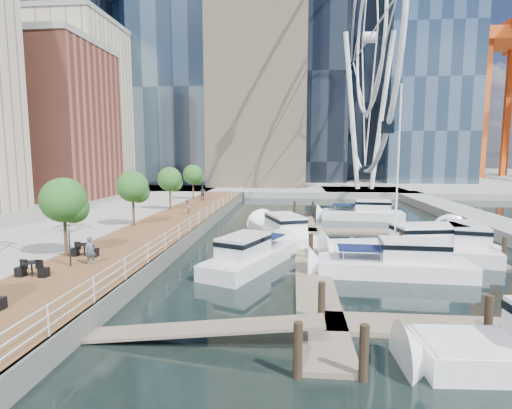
{
  "coord_description": "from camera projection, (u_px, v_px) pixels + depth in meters",
  "views": [
    {
      "loc": [
        1.79,
        -17.73,
        6.9
      ],
      "look_at": [
        -1.1,
        13.29,
        3.0
      ],
      "focal_mm": 28.0,
      "sensor_mm": 36.0,
      "label": 1
    }
  ],
  "objects": [
    {
      "name": "street_trees",
      "position": [
        133.0,
        187.0,
        32.89
      ],
      "size": [
        2.6,
        42.6,
        4.6
      ],
      "color": "#3F2B1C",
      "rests_on": "ground"
    },
    {
      "name": "pedestrian_mid",
      "position": [
        187.0,
        207.0,
        39.74
      ],
      "size": [
        0.59,
        0.74,
        1.47
      ],
      "primitive_type": "imported",
      "rotation": [
        0.0,
        0.0,
        -1.53
      ],
      "color": "#946F66",
      "rests_on": "boardwalk"
    },
    {
      "name": "ferris_wheel",
      "position": [
        369.0,
        38.0,
        65.41
      ],
      "size": [
        5.8,
        45.6,
        47.8
      ],
      "color": "white",
      "rests_on": "ground"
    },
    {
      "name": "boardwalk",
      "position": [
        166.0,
        230.0,
        34.12
      ],
      "size": [
        6.0,
        60.0,
        1.0
      ],
      "primitive_type": "cube",
      "color": "brown",
      "rests_on": "ground"
    },
    {
      "name": "yacht_foreground",
      "position": [
        393.0,
        276.0,
        22.9
      ],
      "size": [
        9.5,
        3.0,
        2.15
      ],
      "primitive_type": null,
      "rotation": [
        0.0,
        0.0,
        1.52
      ],
      "color": "white",
      "rests_on": "ground"
    },
    {
      "name": "cafe_tables",
      "position": [
        11.0,
        283.0,
        17.35
      ],
      "size": [
        2.5,
        13.7,
        0.74
      ],
      "color": "black",
      "rests_on": "ground"
    },
    {
      "name": "railing",
      "position": [
        199.0,
        219.0,
        33.73
      ],
      "size": [
        0.1,
        60.0,
        1.05
      ],
      "primitive_type": null,
      "color": "white",
      "rests_on": "boardwalk"
    },
    {
      "name": "moored_yachts",
      "position": [
        390.0,
        253.0,
        28.17
      ],
      "size": [
        20.53,
        33.34,
        11.5
      ],
      "color": "white",
      "rests_on": "ground"
    },
    {
      "name": "floating_docks",
      "position": [
        382.0,
        248.0,
        27.61
      ],
      "size": [
        16.0,
        34.0,
        2.6
      ],
      "color": "#6D6051",
      "rests_on": "ground"
    },
    {
      "name": "pedestrian_far",
      "position": [
        203.0,
        193.0,
        51.67
      ],
      "size": [
        1.17,
        0.72,
        1.86
      ],
      "primitive_type": "imported",
      "rotation": [
        0.0,
        0.0,
        2.88
      ],
      "color": "#2E323A",
      "rests_on": "boardwalk"
    },
    {
      "name": "land_far",
      "position": [
        287.0,
        176.0,
        119.25
      ],
      "size": [
        200.0,
        114.0,
        1.0
      ],
      "primitive_type": "cube",
      "color": "gray",
      "rests_on": "ground"
    },
    {
      "name": "pedestrian_near",
      "position": [
        91.0,
        251.0,
        21.49
      ],
      "size": [
        0.66,
        0.63,
        1.52
      ],
      "primitive_type": "imported",
      "rotation": [
        0.0,
        0.0,
        0.69
      ],
      "color": "#464C5E",
      "rests_on": "boardwalk"
    },
    {
      "name": "breakwater",
      "position": [
        493.0,
        225.0,
        36.4
      ],
      "size": [
        4.0,
        60.0,
        1.0
      ],
      "primitive_type": "cube",
      "color": "gray",
      "rests_on": "ground"
    },
    {
      "name": "ground",
      "position": [
        253.0,
        304.0,
        18.54
      ],
      "size": [
        520.0,
        520.0,
        0.0
      ],
      "primitive_type": "plane",
      "color": "black",
      "rests_on": "ground"
    },
    {
      "name": "pier",
      "position": [
        364.0,
        192.0,
        68.56
      ],
      "size": [
        14.0,
        12.0,
        1.0
      ],
      "primitive_type": "cube",
      "color": "gray",
      "rests_on": "ground"
    },
    {
      "name": "seawall",
      "position": [
        200.0,
        231.0,
        33.85
      ],
      "size": [
        0.25,
        60.0,
        1.0
      ],
      "primitive_type": "cube",
      "color": "#595954",
      "rests_on": "ground"
    }
  ]
}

